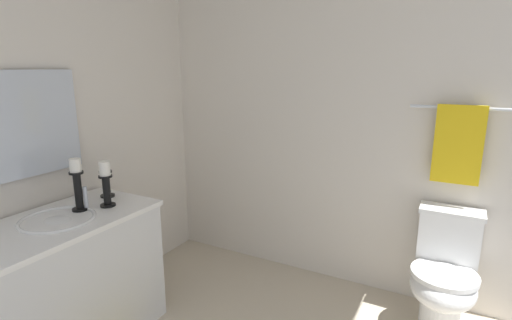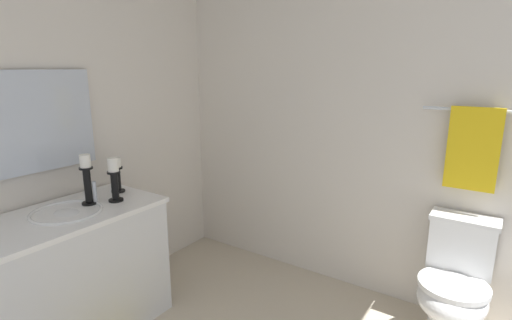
{
  "view_description": "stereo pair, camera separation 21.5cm",
  "coord_description": "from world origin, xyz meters",
  "px_view_note": "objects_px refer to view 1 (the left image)",
  "views": [
    {
      "loc": [
        0.87,
        -1.39,
        1.62
      ],
      "look_at": [
        -0.12,
        0.45,
        1.12
      ],
      "focal_mm": 26.97,
      "sensor_mm": 36.0,
      "label": 1
    },
    {
      "loc": [
        1.05,
        -1.28,
        1.62
      ],
      "look_at": [
        -0.12,
        0.45,
        1.12
      ],
      "focal_mm": 26.97,
      "sensor_mm": 36.0,
      "label": 2
    }
  ],
  "objects_px": {
    "candle_holder_mid": "(77,183)",
    "toilet": "(444,275)",
    "candle_holder_short": "(106,183)",
    "mirror": "(14,126)",
    "sink_basin": "(59,226)",
    "candle_holder_tall": "(106,178)",
    "towel_bar": "(463,108)",
    "towel_near_vanity": "(458,145)",
    "vanity_cabinet": "(66,285)"
  },
  "relations": [
    {
      "from": "towel_bar",
      "to": "mirror",
      "type": "bearing_deg",
      "value": -146.25
    },
    {
      "from": "vanity_cabinet",
      "to": "towel_bar",
      "type": "xyz_separation_m",
      "value": [
        1.91,
        1.46,
        0.98
      ]
    },
    {
      "from": "candle_holder_tall",
      "to": "towel_near_vanity",
      "type": "relative_size",
      "value": 0.48
    },
    {
      "from": "candle_holder_mid",
      "to": "toilet",
      "type": "height_order",
      "value": "candle_holder_mid"
    },
    {
      "from": "sink_basin",
      "to": "towel_near_vanity",
      "type": "bearing_deg",
      "value": 37.1
    },
    {
      "from": "vanity_cabinet",
      "to": "towel_bar",
      "type": "height_order",
      "value": "towel_bar"
    },
    {
      "from": "mirror",
      "to": "candle_holder_short",
      "type": "relative_size",
      "value": 2.81
    },
    {
      "from": "candle_holder_mid",
      "to": "sink_basin",
      "type": "bearing_deg",
      "value": -82.03
    },
    {
      "from": "sink_basin",
      "to": "candle_holder_mid",
      "type": "relative_size",
      "value": 1.29
    },
    {
      "from": "mirror",
      "to": "toilet",
      "type": "relative_size",
      "value": 1.05
    },
    {
      "from": "vanity_cabinet",
      "to": "candle_holder_mid",
      "type": "relative_size",
      "value": 3.41
    },
    {
      "from": "vanity_cabinet",
      "to": "candle_holder_mid",
      "type": "xyz_separation_m",
      "value": [
        -0.02,
        0.16,
        0.57
      ]
    },
    {
      "from": "vanity_cabinet",
      "to": "sink_basin",
      "type": "bearing_deg",
      "value": 90.0
    },
    {
      "from": "vanity_cabinet",
      "to": "candle_holder_tall",
      "type": "distance_m",
      "value": 0.67
    },
    {
      "from": "candle_holder_tall",
      "to": "candle_holder_mid",
      "type": "distance_m",
      "value": 0.26
    },
    {
      "from": "sink_basin",
      "to": "towel_near_vanity",
      "type": "xyz_separation_m",
      "value": [
        1.91,
        1.44,
        0.39
      ]
    },
    {
      "from": "candle_holder_tall",
      "to": "vanity_cabinet",
      "type": "bearing_deg",
      "value": -79.22
    },
    {
      "from": "toilet",
      "to": "towel_near_vanity",
      "type": "distance_m",
      "value": 0.82
    },
    {
      "from": "mirror",
      "to": "candle_holder_tall",
      "type": "distance_m",
      "value": 0.6
    },
    {
      "from": "candle_holder_short",
      "to": "towel_near_vanity",
      "type": "xyz_separation_m",
      "value": [
        1.84,
        1.15,
        0.2
      ]
    },
    {
      "from": "toilet",
      "to": "candle_holder_tall",
      "type": "bearing_deg",
      "value": -157.55
    },
    {
      "from": "sink_basin",
      "to": "toilet",
      "type": "xyz_separation_m",
      "value": [
        1.92,
        1.24,
        -0.4
      ]
    },
    {
      "from": "sink_basin",
      "to": "toilet",
      "type": "height_order",
      "value": "sink_basin"
    },
    {
      "from": "candle_holder_tall",
      "to": "towel_bar",
      "type": "relative_size",
      "value": 0.39
    },
    {
      "from": "vanity_cabinet",
      "to": "candle_holder_mid",
      "type": "height_order",
      "value": "candle_holder_mid"
    },
    {
      "from": "mirror",
      "to": "towel_bar",
      "type": "height_order",
      "value": "mirror"
    },
    {
      "from": "towel_bar",
      "to": "vanity_cabinet",
      "type": "bearing_deg",
      "value": -142.54
    },
    {
      "from": "candle_holder_short",
      "to": "candle_holder_mid",
      "type": "height_order",
      "value": "candle_holder_mid"
    },
    {
      "from": "mirror",
      "to": "candle_holder_tall",
      "type": "xyz_separation_m",
      "value": [
        0.2,
        0.41,
        -0.38
      ]
    },
    {
      "from": "toilet",
      "to": "towel_bar",
      "type": "xyz_separation_m",
      "value": [
        -0.01,
        0.22,
        1.02
      ]
    },
    {
      "from": "candle_holder_short",
      "to": "toilet",
      "type": "height_order",
      "value": "candle_holder_short"
    },
    {
      "from": "mirror",
      "to": "candle_holder_short",
      "type": "bearing_deg",
      "value": 39.67
    },
    {
      "from": "toilet",
      "to": "towel_bar",
      "type": "bearing_deg",
      "value": 93.44
    },
    {
      "from": "candle_holder_mid",
      "to": "towel_bar",
      "type": "height_order",
      "value": "towel_bar"
    },
    {
      "from": "vanity_cabinet",
      "to": "towel_near_vanity",
      "type": "height_order",
      "value": "towel_near_vanity"
    },
    {
      "from": "mirror",
      "to": "sink_basin",
      "type": "bearing_deg",
      "value": 0.2
    },
    {
      "from": "sink_basin",
      "to": "candle_holder_short",
      "type": "distance_m",
      "value": 0.35
    },
    {
      "from": "vanity_cabinet",
      "to": "towel_bar",
      "type": "relative_size",
      "value": 1.77
    },
    {
      "from": "candle_holder_mid",
      "to": "vanity_cabinet",
      "type": "bearing_deg",
      "value": -82.08
    },
    {
      "from": "candle_holder_mid",
      "to": "toilet",
      "type": "bearing_deg",
      "value": 29.02
    },
    {
      "from": "vanity_cabinet",
      "to": "towel_near_vanity",
      "type": "xyz_separation_m",
      "value": [
        1.91,
        1.44,
        0.75
      ]
    },
    {
      "from": "toilet",
      "to": "candle_holder_short",
      "type": "bearing_deg",
      "value": -152.83
    },
    {
      "from": "toilet",
      "to": "candle_holder_mid",
      "type": "bearing_deg",
      "value": -150.98
    },
    {
      "from": "candle_holder_short",
      "to": "towel_near_vanity",
      "type": "height_order",
      "value": "towel_near_vanity"
    },
    {
      "from": "candle_holder_short",
      "to": "toilet",
      "type": "distance_m",
      "value": 2.16
    },
    {
      "from": "toilet",
      "to": "mirror",
      "type": "bearing_deg",
      "value": -150.62
    },
    {
      "from": "mirror",
      "to": "towel_bar",
      "type": "relative_size",
      "value": 1.3
    },
    {
      "from": "sink_basin",
      "to": "toilet",
      "type": "bearing_deg",
      "value": 32.81
    },
    {
      "from": "vanity_cabinet",
      "to": "toilet",
      "type": "distance_m",
      "value": 2.28
    },
    {
      "from": "mirror",
      "to": "toilet",
      "type": "height_order",
      "value": "mirror"
    }
  ]
}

